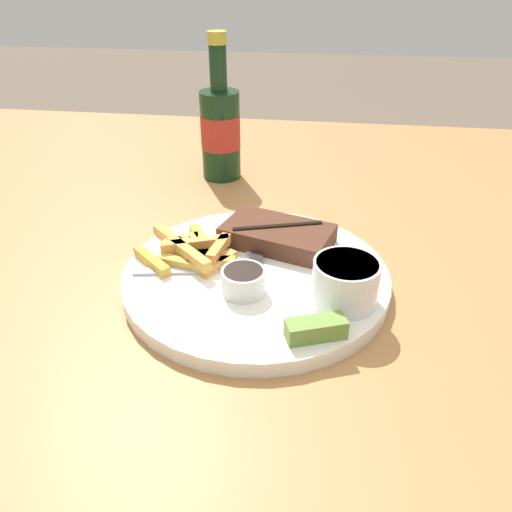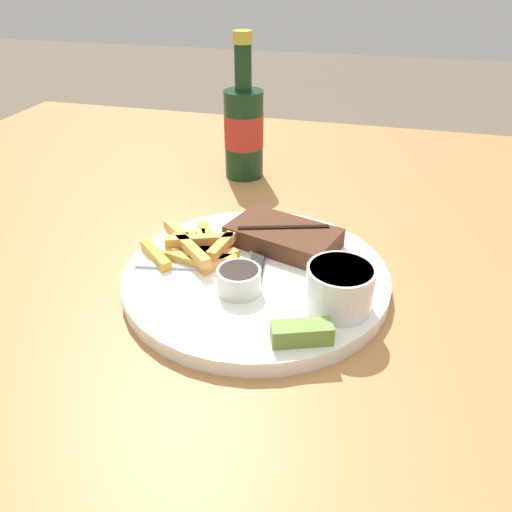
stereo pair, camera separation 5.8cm
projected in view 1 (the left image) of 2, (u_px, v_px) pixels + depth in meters
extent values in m
cube|color=#A87542|center=(256.00, 296.00, 0.61)|extent=(1.49, 1.33, 0.04)
cylinder|color=#A87542|center=(44.00, 257.00, 1.40)|extent=(0.06, 0.06, 0.71)
cylinder|color=white|center=(256.00, 278.00, 0.59)|extent=(0.31, 0.31, 0.01)
cylinder|color=white|center=(256.00, 272.00, 0.59)|extent=(0.31, 0.31, 0.00)
cube|color=#512D1E|center=(277.00, 235.00, 0.63)|extent=(0.15, 0.11, 0.02)
cube|color=black|center=(278.00, 226.00, 0.63)|extent=(0.11, 0.04, 0.00)
cube|color=gold|center=(195.00, 248.00, 0.62)|extent=(0.05, 0.05, 0.01)
cube|color=#DB9145|center=(193.00, 255.00, 0.61)|extent=(0.06, 0.04, 0.01)
cube|color=gold|center=(189.00, 254.00, 0.59)|extent=(0.07, 0.06, 0.01)
cube|color=gold|center=(200.00, 238.00, 0.64)|extent=(0.04, 0.06, 0.01)
cube|color=gold|center=(218.00, 264.00, 0.59)|extent=(0.04, 0.05, 0.01)
cube|color=gold|center=(152.00, 261.00, 0.59)|extent=(0.06, 0.05, 0.01)
cube|color=#E29143|center=(222.00, 244.00, 0.61)|extent=(0.02, 0.08, 0.01)
cube|color=#E69F4B|center=(195.00, 244.00, 0.61)|extent=(0.08, 0.04, 0.01)
cube|color=#E7A148|center=(169.00, 236.00, 0.64)|extent=(0.05, 0.05, 0.01)
cube|color=gold|center=(195.00, 250.00, 0.61)|extent=(0.03, 0.07, 0.01)
cube|color=gold|center=(203.00, 258.00, 0.60)|extent=(0.03, 0.05, 0.01)
cube|color=gold|center=(190.00, 255.00, 0.60)|extent=(0.05, 0.04, 0.01)
cube|color=gold|center=(183.00, 264.00, 0.59)|extent=(0.06, 0.03, 0.01)
cube|color=gold|center=(212.00, 264.00, 0.59)|extent=(0.06, 0.02, 0.01)
cube|color=gold|center=(191.00, 251.00, 0.61)|extent=(0.08, 0.04, 0.01)
cylinder|color=white|center=(345.00, 282.00, 0.52)|extent=(0.07, 0.07, 0.05)
cylinder|color=beige|center=(347.00, 268.00, 0.51)|extent=(0.06, 0.06, 0.01)
cylinder|color=silver|center=(243.00, 281.00, 0.54)|extent=(0.05, 0.05, 0.03)
cylinder|color=black|center=(243.00, 273.00, 0.54)|extent=(0.04, 0.04, 0.01)
cube|color=olive|center=(316.00, 329.00, 0.48)|extent=(0.06, 0.04, 0.02)
cube|color=#B7B7BC|center=(176.00, 271.00, 0.58)|extent=(0.10, 0.03, 0.00)
cube|color=#B7B7BC|center=(234.00, 272.00, 0.58)|extent=(0.03, 0.01, 0.00)
cube|color=#B7B7BC|center=(234.00, 270.00, 0.59)|extent=(0.03, 0.01, 0.00)
cube|color=#B7B7BC|center=(234.00, 268.00, 0.59)|extent=(0.03, 0.01, 0.00)
cube|color=#B7B7BC|center=(253.00, 234.00, 0.66)|extent=(0.03, 0.11, 0.00)
cube|color=black|center=(253.00, 266.00, 0.59)|extent=(0.02, 0.06, 0.01)
cylinder|color=#143319|center=(221.00, 136.00, 0.84)|extent=(0.07, 0.07, 0.15)
cylinder|color=#B22D23|center=(221.00, 131.00, 0.83)|extent=(0.07, 0.07, 0.06)
cylinder|color=#143319|center=(218.00, 68.00, 0.78)|extent=(0.03, 0.03, 0.07)
cylinder|color=gold|center=(217.00, 38.00, 0.76)|extent=(0.03, 0.03, 0.02)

